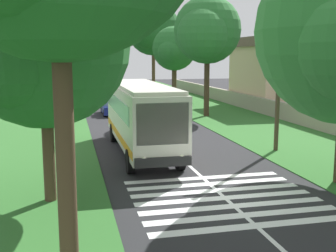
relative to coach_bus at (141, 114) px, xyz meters
The scene contains 20 objects.
ground 8.00m from the coach_bus, 166.50° to the right, with size 160.00×160.00×0.00m, color #262628.
grass_verge_left 10.09m from the coach_bus, 40.47° to the left, with size 120.00×8.00×0.04m, color #2D6628.
grass_verge_right 12.68m from the coach_bus, 53.12° to the right, with size 120.00×8.00×0.04m, color #2D6628.
centre_line 8.01m from the coach_bus, 13.49° to the right, with size 110.00×0.16×0.01m, color silver.
coach_bus is the anchor object (origin of this frame).
zebra_crossing 8.53m from the coach_bus, 167.40° to the right, with size 5.85×6.80×0.01m.
trailing_car_0 16.02m from the coach_bus, ahead, with size 4.30×1.78×1.43m.
trailing_car_1 25.60m from the coach_bus, ahead, with size 4.30×1.78×1.43m.
trailing_car_2 34.06m from the coach_bus, ahead, with size 4.30×1.78×1.43m.
trailing_minibus_0 42.66m from the coach_bus, ahead, with size 6.00×2.14×2.53m.
roadside_tree_left_0 46.94m from the coach_bus, ahead, with size 6.49×5.51×10.81m.
roadside_tree_left_1 55.00m from the coach_bus, ahead, with size 7.32×6.23×11.64m.
roadside_tree_left_2 8.93m from the coach_bus, 146.16° to the left, with size 6.78×6.01×8.67m.
roadside_tree_left_4 26.99m from the coach_bus, ahead, with size 8.34×6.62×11.50m.
roadside_tree_right_0 15.74m from the coach_bus, 31.10° to the right, with size 7.06×5.82×10.20m.
roadside_tree_right_3 25.97m from the coach_bus, 17.59° to the right, with size 5.75×4.91×8.45m.
roadside_tree_right_4 37.42m from the coach_bus, 11.91° to the right, with size 8.52×7.24×12.45m.
utility_pole 7.79m from the coach_bus, 99.18° to the right, with size 0.24×1.40×8.47m.
roadside_wall 18.38m from the coach_bus, 46.99° to the right, with size 70.00×0.40×1.41m, color #9E937F.
roadside_building 25.87m from the coach_bus, 46.03° to the right, with size 9.77×10.42×7.06m.
Camera 1 is at (-14.86, 5.48, 5.19)m, focal length 45.62 mm.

